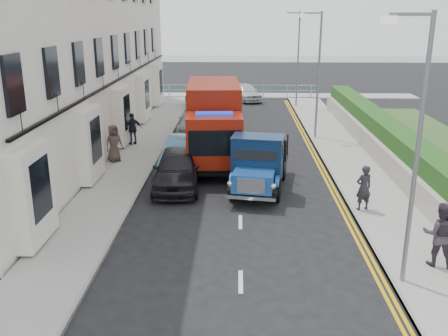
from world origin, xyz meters
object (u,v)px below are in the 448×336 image
Objects in this scene: lamp_mid at (317,68)px; pedestrian_east_near at (364,188)px; lamp_far at (297,54)px; parked_car_front at (177,168)px; bedford_lorry at (258,167)px; red_lorry at (214,121)px; lamp_near at (414,139)px.

lamp_mid is 11.41m from pedestrian_east_near.
lamp_far is 21.22m from pedestrian_east_near.
lamp_mid is at bearing -90.00° from lamp_far.
pedestrian_east_near reaches higher than parked_car_front.
red_lorry reaches higher than bedford_lorry.
red_lorry is at bearing 115.48° from lamp_near.
lamp_far is 1.51× the size of parked_car_front.
lamp_mid is at bearing 49.12° from parked_car_front.
lamp_mid is 11.23m from parked_car_front.
bedford_lorry is at bearing -13.47° from parked_car_front.
lamp_near is 1.35× the size of bedford_lorry.
lamp_far is at bearing 66.22° from red_lorry.
lamp_mid reaches higher than pedestrian_east_near.
lamp_near reaches higher than parked_car_front.
red_lorry is at bearing 68.85° from parked_car_front.
pedestrian_east_near is (0.22, 5.00, -3.05)m from lamp_near.
lamp_far reaches higher than pedestrian_east_near.
lamp_mid is at bearing 78.10° from bedford_lorry.
parked_car_front is at bearing 177.62° from bedford_lorry.
bedford_lorry is 3.37m from parked_car_front.
lamp_far reaches higher than bedford_lorry.
parked_car_front is 7.48m from pedestrian_east_near.
bedford_lorry is at bearing -69.67° from red_lorry.
red_lorry is 4.20m from parked_car_front.
parked_car_front is at bearing -39.40° from pedestrian_east_near.
lamp_near is at bearing -90.00° from lamp_mid.
bedford_lorry is at bearing -100.39° from lamp_far.
lamp_near is at bearing 68.65° from pedestrian_east_near.
lamp_far is 19.58m from bedford_lorry.
lamp_far is at bearing 88.83° from bedford_lorry.
pedestrian_east_near is at bearing 87.45° from lamp_near.
lamp_mid is 7.39m from red_lorry.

